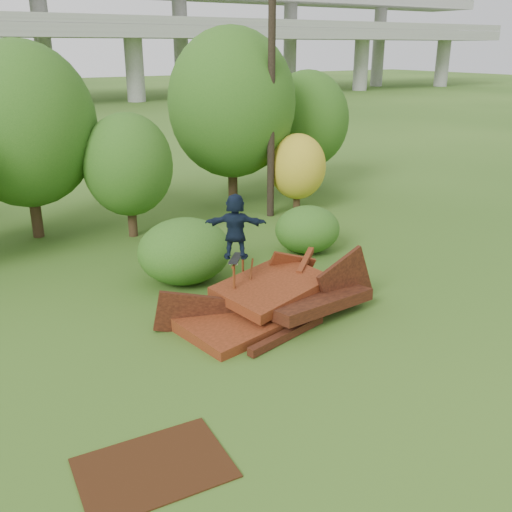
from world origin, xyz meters
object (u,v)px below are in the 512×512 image
scrap_pile (273,302)px  flat_plate (154,468)px  utility_pole (271,89)px  skater (235,226)px

scrap_pile → flat_plate: scrap_pile is taller
utility_pole → scrap_pile: bearing=-122.8°
scrap_pile → skater: skater is taller
scrap_pile → flat_plate: bearing=-142.5°
scrap_pile → utility_pole: size_ratio=0.60×
skater → flat_plate: size_ratio=0.68×
utility_pole → flat_plate: bearing=-130.5°
utility_pole → skater: bearing=-128.6°
scrap_pile → flat_plate: 5.92m
scrap_pile → utility_pole: utility_pole is taller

